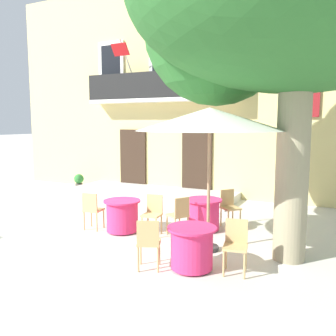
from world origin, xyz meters
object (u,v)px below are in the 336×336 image
object	(u,v)px
cafe_chair_front_1	(229,205)
cafe_chair_middle_0	(236,242)
cafe_table_near_tree	(122,215)
cafe_table_middle	(192,247)
cafe_table_front	(204,214)
ground_planter_left	(79,181)
cafe_chair_front_0	(179,213)
cafe_chair_near_tree_0	(153,212)
cafe_chair_middle_1	(149,241)
cafe_chair_near_tree_1	(92,208)
cafe_umbrella	(210,120)

from	to	relation	value
cafe_chair_front_1	cafe_chair_middle_0	bearing A→B (deg)	-71.51
cafe_table_near_tree	cafe_table_middle	bearing A→B (deg)	-29.79
cafe_table_front	ground_planter_left	bearing A→B (deg)	154.68
cafe_chair_front_0	cafe_chair_front_1	world-z (taller)	same
cafe_table_middle	cafe_chair_middle_0	size ratio (longest dim) A/B	0.95
cafe_chair_near_tree_0	cafe_chair_front_0	world-z (taller)	same
cafe_chair_middle_0	cafe_chair_front_1	size ratio (longest dim) A/B	1.00
cafe_chair_near_tree_0	cafe_table_front	size ratio (longest dim) A/B	1.05
cafe_chair_middle_0	ground_planter_left	bearing A→B (deg)	146.49
cafe_chair_middle_0	cafe_chair_middle_1	bearing A→B (deg)	-157.66
cafe_chair_near_tree_1	cafe_chair_middle_0	size ratio (longest dim) A/B	1.00
cafe_table_near_tree	cafe_chair_front_1	distance (m)	2.64
cafe_table_near_tree	cafe_table_front	xyz separation A→B (m)	(1.68, 0.94, 0.00)
cafe_table_near_tree	cafe_chair_middle_0	xyz separation A→B (m)	(3.01, -1.11, 0.14)
cafe_umbrella	cafe_chair_front_1	bearing A→B (deg)	93.06
cafe_table_near_tree	cafe_chair_middle_1	bearing A→B (deg)	-45.80
cafe_chair_middle_0	cafe_table_front	xyz separation A→B (m)	(-1.33, 2.05, -0.14)
cafe_chair_near_tree_1	cafe_chair_middle_1	world-z (taller)	same
cafe_table_near_tree	cafe_chair_middle_0	bearing A→B (deg)	-20.16
cafe_umbrella	ground_planter_left	bearing A→B (deg)	148.34
cafe_chair_middle_1	ground_planter_left	distance (m)	8.26
cafe_chair_near_tree_0	cafe_table_middle	xyz separation A→B (m)	(1.55, -1.46, -0.14)
cafe_chair_middle_0	cafe_chair_front_0	world-z (taller)	same
cafe_table_middle	cafe_chair_middle_0	xyz separation A→B (m)	(0.73, 0.20, 0.14)
cafe_chair_near_tree_1	cafe_table_front	bearing A→B (deg)	24.97
cafe_chair_middle_1	ground_planter_left	world-z (taller)	cafe_chair_middle_1
cafe_chair_middle_0	cafe_chair_front_0	distance (m)	2.16
cafe_table_near_tree	cafe_table_front	distance (m)	1.93
ground_planter_left	cafe_chair_front_1	bearing A→B (deg)	-19.25
cafe_table_middle	cafe_table_front	distance (m)	2.33
cafe_chair_front_0	cafe_umbrella	distance (m)	2.32
cafe_table_near_tree	cafe_chair_near_tree_0	size ratio (longest dim) A/B	0.95
cafe_table_front	cafe_umbrella	xyz separation A→B (m)	(0.54, -1.22, 2.22)
cafe_chair_near_tree_1	ground_planter_left	bearing A→B (deg)	132.90
cafe_chair_near_tree_0	cafe_table_middle	size ratio (longest dim) A/B	1.05
cafe_table_front	ground_planter_left	world-z (taller)	cafe_table_front
cafe_chair_middle_1	cafe_table_near_tree	bearing A→B (deg)	134.20
cafe_chair_near_tree_0	cafe_chair_middle_1	distance (m)	2.03
cafe_table_middle	cafe_table_front	xyz separation A→B (m)	(-0.61, 2.25, 0.00)
cafe_chair_middle_1	cafe_table_front	world-z (taller)	cafe_chair_middle_1
cafe_chair_near_tree_1	cafe_umbrella	bearing A→B (deg)	-1.83
cafe_table_middle	cafe_chair_middle_1	size ratio (longest dim) A/B	0.95
cafe_chair_near_tree_0	ground_planter_left	size ratio (longest dim) A/B	1.52
cafe_chair_near_tree_1	cafe_chair_front_0	size ratio (longest dim) A/B	1.00
cafe_chair_middle_0	cafe_umbrella	bearing A→B (deg)	133.63
cafe_table_near_tree	cafe_chair_near_tree_0	bearing A→B (deg)	11.47
cafe_chair_near_tree_1	cafe_chair_front_1	distance (m)	3.34
cafe_chair_near_tree_0	cafe_chair_middle_0	xyz separation A→B (m)	(2.28, -1.26, 0.00)
cafe_chair_near_tree_0	cafe_umbrella	world-z (taller)	cafe_umbrella
cafe_chair_middle_1	cafe_table_middle	bearing A→B (deg)	29.02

